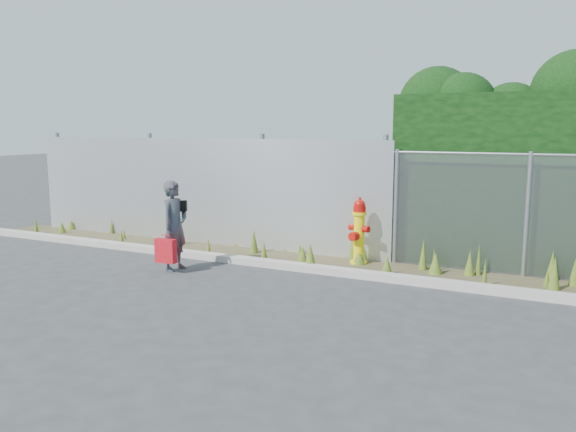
# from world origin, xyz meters

# --- Properties ---
(ground) EXTENTS (80.00, 80.00, 0.00)m
(ground) POSITION_xyz_m (0.00, 0.00, 0.00)
(ground) COLOR #373739
(ground) RESTS_ON ground
(curb) EXTENTS (16.00, 0.22, 0.12)m
(curb) POSITION_xyz_m (0.00, 1.80, 0.06)
(curb) COLOR #A8A298
(curb) RESTS_ON ground
(weed_strip) EXTENTS (16.00, 1.32, 0.54)m
(weed_strip) POSITION_xyz_m (1.30, 2.54, 0.15)
(weed_strip) COLOR #473E28
(weed_strip) RESTS_ON ground
(corrugated_fence) EXTENTS (8.50, 0.21, 2.30)m
(corrugated_fence) POSITION_xyz_m (-3.25, 3.01, 1.10)
(corrugated_fence) COLOR silver
(corrugated_fence) RESTS_ON ground
(fire_hydrant) EXTENTS (0.41, 0.36, 1.21)m
(fire_hydrant) POSITION_xyz_m (0.50, 2.63, 0.59)
(fire_hydrant) COLOR #FFE80D
(fire_hydrant) RESTS_ON ground
(woman) EXTENTS (0.39, 0.57, 1.54)m
(woman) POSITION_xyz_m (-2.22, 0.93, 0.77)
(woman) COLOR #10606A
(woman) RESTS_ON ground
(red_tote_bag) EXTENTS (0.36, 0.13, 0.48)m
(red_tote_bag) POSITION_xyz_m (-2.22, 0.67, 0.38)
(red_tote_bag) COLOR #B2180A
(black_shoulder_bag) EXTENTS (0.25, 0.10, 0.19)m
(black_shoulder_bag) POSITION_xyz_m (-2.21, 1.07, 1.09)
(black_shoulder_bag) COLOR black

